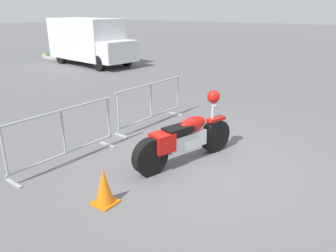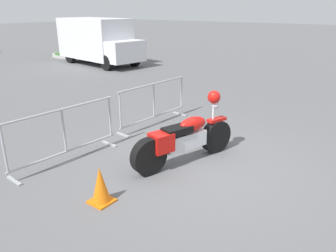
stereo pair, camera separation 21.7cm
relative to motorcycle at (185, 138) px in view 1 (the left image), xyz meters
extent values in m
plane|color=#5B5B5E|center=(0.02, -0.32, -0.50)|extent=(120.00, 120.00, 0.00)
cylinder|color=black|center=(0.78, -0.24, -0.16)|extent=(0.70, 0.38, 0.68)
cylinder|color=black|center=(-0.78, 0.24, -0.16)|extent=(0.70, 0.38, 0.68)
cube|color=silver|center=(0.00, 0.00, -0.06)|extent=(0.92, 0.50, 0.30)
ellipsoid|color=red|center=(0.18, -0.05, 0.24)|extent=(0.65, 0.43, 0.27)
cube|color=black|center=(-0.18, 0.05, 0.20)|extent=(0.61, 0.44, 0.13)
cube|color=red|center=(-0.53, 0.16, 0.05)|extent=(0.46, 0.43, 0.34)
cube|color=red|center=(0.78, -0.24, 0.20)|extent=(0.45, 0.26, 0.06)
cylinder|color=silver|center=(0.68, -0.21, 0.34)|extent=(0.05, 0.05, 0.48)
sphere|color=silver|center=(0.73, -0.22, 0.53)|extent=(0.17, 0.17, 0.17)
sphere|color=red|center=(0.68, -0.21, 0.68)|extent=(0.25, 0.25, 0.25)
cylinder|color=#9EA0A5|center=(-1.34, 1.85, 0.55)|extent=(2.35, 0.17, 0.04)
cylinder|color=#9EA0A5|center=(-1.34, 1.85, -0.30)|extent=(2.35, 0.17, 0.04)
cylinder|color=#9EA0A5|center=(-2.47, 1.92, 0.13)|extent=(0.05, 0.05, 0.85)
cylinder|color=#9EA0A5|center=(-1.34, 1.85, 0.13)|extent=(0.05, 0.05, 0.85)
cylinder|color=#9EA0A5|center=(-0.22, 1.79, 0.13)|extent=(0.05, 0.05, 0.85)
cube|color=#9EA0A5|center=(-2.40, 1.91, -0.48)|extent=(0.09, 0.44, 0.03)
cube|color=#9EA0A5|center=(-0.29, 1.79, -0.48)|extent=(0.09, 0.44, 0.03)
cylinder|color=#9EA0A5|center=(1.34, 1.85, 0.55)|extent=(2.35, 0.17, 0.04)
cylinder|color=#9EA0A5|center=(1.34, 1.85, -0.30)|extent=(2.35, 0.17, 0.04)
cylinder|color=#9EA0A5|center=(0.22, 1.92, 0.13)|extent=(0.05, 0.05, 0.85)
cylinder|color=#9EA0A5|center=(1.34, 1.85, 0.13)|extent=(0.05, 0.05, 0.85)
cylinder|color=#9EA0A5|center=(2.47, 1.79, 0.13)|extent=(0.05, 0.05, 0.85)
cube|color=#9EA0A5|center=(0.29, 1.91, -0.48)|extent=(0.09, 0.44, 0.03)
cube|color=#9EA0A5|center=(2.40, 1.79, -0.48)|extent=(0.09, 0.44, 0.03)
cube|color=silver|center=(7.03, 10.43, 0.81)|extent=(2.49, 4.31, 2.00)
cube|color=silver|center=(6.72, 7.95, 0.34)|extent=(2.00, 1.13, 1.00)
cylinder|color=black|center=(7.60, 8.24, -0.14)|extent=(0.33, 0.74, 0.72)
cylinder|color=black|center=(5.94, 8.45, -0.14)|extent=(0.33, 0.74, 0.72)
cylinder|color=black|center=(8.01, 11.52, -0.14)|extent=(0.33, 0.74, 0.72)
cylinder|color=black|center=(6.34, 11.73, -0.14)|extent=(0.33, 0.74, 0.72)
cylinder|color=#ADA89E|center=(8.51, 13.68, -0.43)|extent=(3.27, 3.27, 0.14)
cylinder|color=#38662D|center=(8.51, 13.68, -0.35)|extent=(3.01, 3.01, 0.02)
sphere|color=#1E511E|center=(8.99, 14.38, 0.10)|extent=(1.07, 1.07, 1.07)
sphere|color=#286023|center=(8.07, 13.88, 0.13)|extent=(1.14, 1.14, 1.14)
sphere|color=#33702D|center=(8.34, 13.76, 0.05)|extent=(0.96, 0.96, 0.96)
sphere|color=#286023|center=(8.53, 14.37, 0.15)|extent=(1.19, 1.19, 1.19)
cube|color=orange|center=(-1.93, 0.23, -0.48)|extent=(0.34, 0.34, 0.03)
cone|color=orange|center=(-1.93, 0.23, -0.19)|extent=(0.28, 0.28, 0.56)
camera|label=1|loc=(-4.91, -3.01, 2.32)|focal=35.00mm
camera|label=2|loc=(-4.78, -3.19, 2.32)|focal=35.00mm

